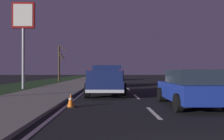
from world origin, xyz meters
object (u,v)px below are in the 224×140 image
at_px(sedan_black, 110,76).
at_px(sedan_white, 110,78).
at_px(pickup_truck, 107,80).
at_px(traffic_cone_near, 71,101).
at_px(sedan_blue, 190,88).
at_px(bare_tree_far, 59,62).
at_px(gas_price_sign, 23,24).

distance_m(sedan_black, sedan_white, 16.66).
bearing_deg(pickup_truck, traffic_cone_near, 165.54).
bearing_deg(sedan_blue, pickup_truck, 34.45).
relative_size(sedan_blue, sedan_black, 1.00).
distance_m(pickup_truck, sedan_black, 24.73).
bearing_deg(bare_tree_far, sedan_white, -148.18).
bearing_deg(traffic_cone_near, pickup_truck, -14.46).
bearing_deg(gas_price_sign, traffic_cone_near, -150.89).
height_order(pickup_truck, sedan_blue, pickup_truck).
bearing_deg(gas_price_sign, pickup_truck, -124.11).
relative_size(pickup_truck, sedan_blue, 1.24).
height_order(sedan_blue, gas_price_sign, gas_price_sign).
distance_m(sedan_black, bare_tree_far, 9.10).
relative_size(sedan_blue, sedan_white, 1.00).
relative_size(sedan_blue, bare_tree_far, 0.80).
bearing_deg(sedan_white, pickup_truck, 178.78).
height_order(pickup_truck, gas_price_sign, gas_price_sign).
xyz_separation_m(gas_price_sign, bare_tree_far, (15.50, 0.30, -2.64)).
bearing_deg(sedan_blue, sedan_white, 14.35).
distance_m(pickup_truck, gas_price_sign, 9.80).
relative_size(pickup_truck, sedan_black, 1.24).
xyz_separation_m(sedan_black, sedan_white, (-16.66, 0.06, 0.00)).
bearing_deg(traffic_cone_near, gas_price_sign, 29.11).
bearing_deg(sedan_white, sedan_black, -0.22).
relative_size(gas_price_sign, traffic_cone_near, 12.65).
height_order(sedan_white, traffic_cone_near, sedan_white).
xyz_separation_m(pickup_truck, sedan_white, (8.06, -0.17, -0.13)).
bearing_deg(sedan_black, traffic_cone_near, 176.88).
height_order(sedan_black, traffic_cone_near, sedan_black).
xyz_separation_m(sedan_white, gas_price_sign, (-3.22, 7.33, 4.75)).
bearing_deg(gas_price_sign, sedan_black, -20.39).
bearing_deg(sedan_blue, sedan_black, 6.35).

